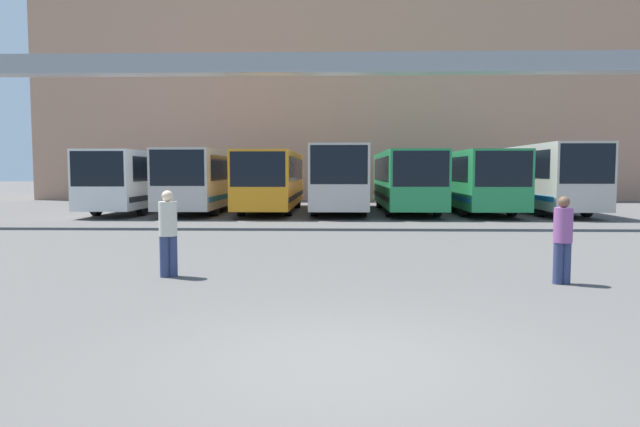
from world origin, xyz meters
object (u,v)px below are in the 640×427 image
(bus_slot_2, at_px, (272,178))
(bus_slot_4, at_px, (406,178))
(pedestrian_near_left, at_px, (563,238))
(pedestrian_near_right, at_px, (168,231))
(bus_slot_3, at_px, (339,175))
(bus_slot_6, at_px, (540,174))
(bus_slot_5, at_px, (471,178))
(bus_slot_1, at_px, (205,177))
(bus_slot_0, at_px, (140,177))

(bus_slot_2, height_order, bus_slot_4, bus_slot_4)
(pedestrian_near_left, height_order, pedestrian_near_right, pedestrian_near_right)
(bus_slot_3, height_order, bus_slot_6, bus_slot_6)
(bus_slot_2, height_order, bus_slot_5, bus_slot_5)
(bus_slot_1, bearing_deg, bus_slot_2, 2.04)
(bus_slot_1, bearing_deg, pedestrian_near_right, -79.22)
(bus_slot_0, distance_m, bus_slot_3, 10.05)
(bus_slot_2, bearing_deg, bus_slot_1, -177.96)
(bus_slot_4, bearing_deg, bus_slot_0, 179.92)
(bus_slot_3, bearing_deg, bus_slot_2, 179.53)
(bus_slot_5, height_order, bus_slot_6, bus_slot_6)
(bus_slot_4, xyz_separation_m, pedestrian_near_left, (0.70, -18.18, -0.87))
(bus_slot_3, bearing_deg, bus_slot_6, 1.01)
(bus_slot_4, distance_m, bus_slot_6, 6.71)
(bus_slot_5, height_order, pedestrian_near_left, bus_slot_5)
(bus_slot_5, bearing_deg, bus_slot_0, -178.84)
(bus_slot_1, height_order, pedestrian_near_right, bus_slot_1)
(bus_slot_6, bearing_deg, bus_slot_1, -179.08)
(bus_slot_5, bearing_deg, bus_slot_1, -177.86)
(bus_slot_0, relative_size, bus_slot_6, 0.98)
(bus_slot_5, bearing_deg, pedestrian_near_right, -119.13)
(bus_slot_1, xyz_separation_m, pedestrian_near_left, (10.75, -18.04, -0.90))
(bus_slot_2, bearing_deg, pedestrian_near_right, -90.03)
(bus_slot_4, distance_m, pedestrian_near_left, 18.21)
(bus_slot_2, height_order, bus_slot_6, bus_slot_6)
(bus_slot_4, bearing_deg, bus_slot_3, -179.12)
(pedestrian_near_left, xyz_separation_m, pedestrian_near_right, (-7.41, 0.48, 0.04))
(bus_slot_0, relative_size, pedestrian_near_right, 6.21)
(bus_slot_0, distance_m, pedestrian_near_right, 18.96)
(bus_slot_1, distance_m, bus_slot_6, 16.76)
(bus_slot_5, relative_size, bus_slot_6, 1.04)
(bus_slot_3, height_order, pedestrian_near_right, bus_slot_3)
(bus_slot_2, bearing_deg, bus_slot_4, 0.21)
(bus_slot_2, relative_size, bus_slot_6, 0.97)
(bus_slot_2, xyz_separation_m, bus_slot_4, (6.70, 0.02, 0.01))
(bus_slot_6, xyz_separation_m, pedestrian_near_right, (-13.41, -17.82, -0.98))
(bus_slot_2, relative_size, pedestrian_near_left, 6.48)
(bus_slot_2, xyz_separation_m, bus_slot_3, (3.35, -0.03, 0.14))
(bus_slot_1, relative_size, bus_slot_5, 0.91)
(bus_slot_6, height_order, pedestrian_near_left, bus_slot_6)
(pedestrian_near_right, bearing_deg, bus_slot_2, 60.43)
(bus_slot_4, height_order, bus_slot_6, bus_slot_6)
(bus_slot_0, height_order, pedestrian_near_right, bus_slot_0)
(bus_slot_2, xyz_separation_m, bus_slot_5, (10.05, 0.38, 0.01))
(bus_slot_2, distance_m, bus_slot_6, 13.41)
(bus_slot_2, relative_size, bus_slot_5, 0.93)
(bus_slot_4, xyz_separation_m, pedestrian_near_right, (-6.71, -17.70, -0.82))
(bus_slot_2, distance_m, pedestrian_near_right, 17.69)
(bus_slot_0, relative_size, bus_slot_3, 1.01)
(bus_slot_4, height_order, pedestrian_near_left, bus_slot_4)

